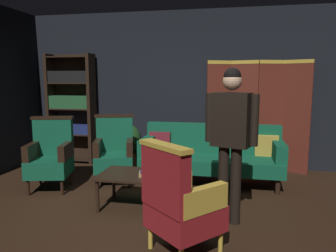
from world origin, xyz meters
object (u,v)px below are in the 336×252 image
folding_screen (257,114)px  velvet_couch (211,153)px  armchair_gilt_accent (180,202)px  standing_figure (231,131)px  book_navy_cloth (149,171)px  book_tan_leather (149,174)px  coffee_table (140,178)px  armchair_wing_left (51,155)px  potted_plant (128,143)px  bookshelf (72,105)px  armchair_wing_right (114,151)px

folding_screen → velvet_couch: (-0.72, -0.80, -0.53)m
armchair_gilt_accent → standing_figure: size_ratio=0.61×
armchair_gilt_accent → book_navy_cloth: 1.09m
book_tan_leather → book_navy_cloth: 0.04m
coffee_table → armchair_wing_left: armchair_wing_left is taller
armchair_wing_left → book_navy_cloth: 1.66m
folding_screen → potted_plant: 2.32m
velvet_couch → armchair_gilt_accent: 2.19m
bookshelf → coffee_table: size_ratio=2.05×
armchair_gilt_accent → armchair_wing_left: same height
folding_screen → potted_plant: bearing=-172.8°
armchair_wing_left → bookshelf: bearing=106.3°
book_navy_cloth → potted_plant: bearing=116.0°
bookshelf → book_navy_cloth: 2.90m
velvet_couch → potted_plant: size_ratio=2.68×
armchair_gilt_accent → standing_figure: 1.03m
velvet_couch → armchair_wing_left: size_ratio=2.04×
armchair_wing_right → folding_screen: bearing=27.6°
coffee_table → potted_plant: potted_plant is taller
bookshelf → book_tan_leather: size_ratio=8.42×
armchair_wing_right → book_tan_leather: (0.78, -0.90, -0.05)m
armchair_wing_right → potted_plant: (-0.07, 0.85, -0.03)m
armchair_gilt_accent → potted_plant: 3.03m
armchair_wing_right → potted_plant: bearing=94.7°
standing_figure → book_tan_leather: standing_figure is taller
folding_screen → coffee_table: 2.58m
folding_screen → book_tan_leather: (-1.38, -2.03, -0.54)m
book_navy_cloth → folding_screen: bearing=55.8°
folding_screen → bookshelf: (-3.42, -0.05, 0.10)m
potted_plant → armchair_wing_left: bearing=-119.7°
armchair_gilt_accent → book_navy_cloth: bearing=119.1°
folding_screen → velvet_couch: folding_screen is taller
armchair_wing_left → book_tan_leather: (1.59, -0.46, -0.05)m
folding_screen → armchair_wing_left: folding_screen is taller
armchair_wing_left → standing_figure: (2.55, -0.64, 0.54)m
armchair_wing_left → velvet_couch: bearing=19.1°
bookshelf → standing_figure: (3.00, -2.16, -0.06)m
coffee_table → armchair_gilt_accent: (0.66, -0.99, 0.12)m
bookshelf → coffee_table: (1.91, -1.94, -0.72)m
folding_screen → book_tan_leather: folding_screen is taller
armchair_wing_right → armchair_gilt_accent: bearing=-54.6°
armchair_gilt_accent → book_tan_leather: armchair_gilt_accent is taller
standing_figure → book_tan_leather: bearing=169.3°
standing_figure → potted_plant: 2.71m
standing_figure → book_navy_cloth: (-0.96, 0.18, -0.54)m
velvet_couch → potted_plant: (-1.52, 0.51, 0.00)m
armchair_gilt_accent → potted_plant: bearing=117.1°
armchair_wing_left → book_tan_leather: size_ratio=4.27×
folding_screen → armchair_gilt_accent: 3.14m
armchair_gilt_accent → potted_plant: (-1.38, 2.70, -0.03)m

